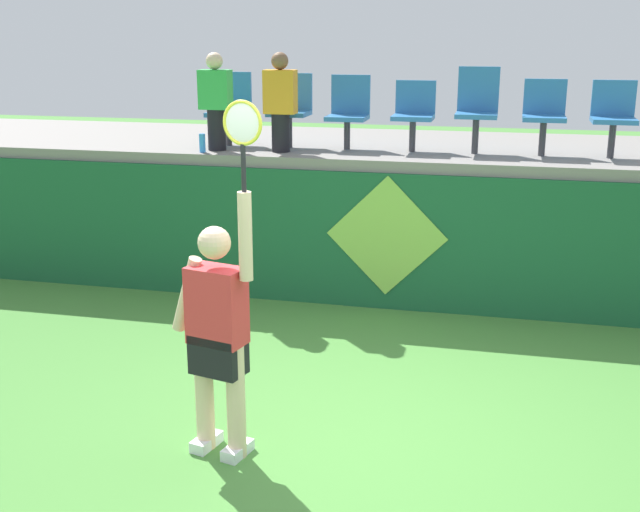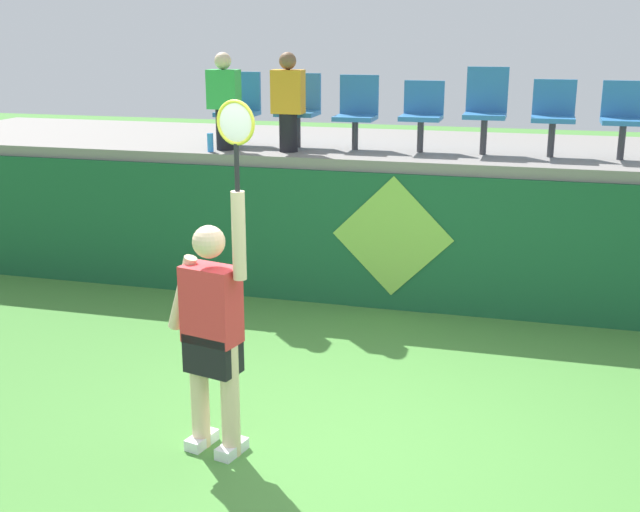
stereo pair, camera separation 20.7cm
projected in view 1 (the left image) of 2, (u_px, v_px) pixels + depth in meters
The scene contains 15 objects.
ground_plane at pixel (339, 446), 5.70m from camera, with size 40.00×40.00×0.00m, color #478438.
court_back_wall at pixel (400, 241), 8.38m from camera, with size 12.96×0.20×1.45m, color #195633.
spectator_platform at pixel (417, 149), 9.40m from camera, with size 12.96×2.73×0.12m, color gray.
tennis_player at pixel (218, 330), 5.38m from camera, with size 0.74×0.34×2.45m.
water_bottle at pixel (202, 143), 8.71m from camera, with size 0.07×0.07×0.20m, color #338CE5.
stadium_chair_0 at pixel (230, 106), 9.21m from camera, with size 0.44×0.42×0.82m.
stadium_chair_1 at pixel (291, 106), 9.04m from camera, with size 0.44×0.42×0.82m.
stadium_chair_2 at pixel (349, 110), 8.91m from camera, with size 0.44×0.42×0.81m.
stadium_chair_3 at pixel (414, 112), 8.74m from camera, with size 0.44×0.42×0.76m.
stadium_chair_4 at pixel (477, 106), 8.58m from camera, with size 0.44×0.42×0.91m.
stadium_chair_5 at pixel (544, 112), 8.43m from camera, with size 0.44×0.42×0.79m.
stadium_chair_6 at pixel (613, 114), 8.28m from camera, with size 0.44×0.42×0.79m.
spectator_0 at pixel (280, 101), 8.62m from camera, with size 0.34×0.20×1.06m.
spectator_1 at pixel (216, 100), 8.74m from camera, with size 0.34×0.20×1.06m.
wall_signage_mount at pixel (385, 309), 8.51m from camera, with size 1.27×0.01×1.43m.
Camera 1 is at (1.04, -5.01, 2.86)m, focal length 44.89 mm.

